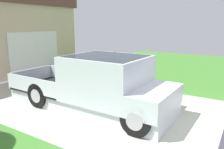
% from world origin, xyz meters
% --- Properties ---
extents(pickup_truck, '(2.12, 5.52, 1.73)m').
position_xyz_m(pickup_truck, '(-0.37, 3.40, 0.79)').
color(pickup_truck, silver).
rests_on(pickup_truck, ground).
extents(person_with_hat, '(0.48, 0.48, 1.70)m').
position_xyz_m(person_with_hat, '(1.05, 3.74, 0.99)').
color(person_with_hat, black).
rests_on(person_with_hat, ground).
extents(handbag, '(0.33, 0.16, 0.39)m').
position_xyz_m(handbag, '(1.06, 3.53, 0.11)').
color(handbag, tan).
rests_on(handbag, ground).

